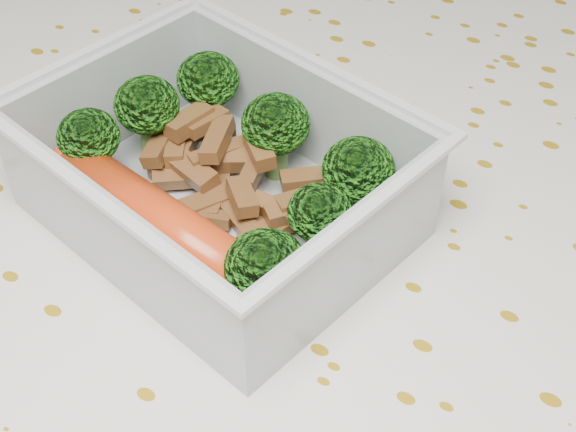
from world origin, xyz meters
The scene contains 6 objects.
dining_table centered at (0.00, 0.00, 0.67)m, with size 1.40×0.90×0.75m.
tablecloth centered at (0.00, 0.00, 0.72)m, with size 1.46×0.96×0.19m.
lunch_container centered at (-0.04, 0.01, 0.78)m, with size 0.21×0.18×0.07m.
broccoli_florets centered at (-0.04, 0.02, 0.79)m, with size 0.16×0.13×0.05m.
meat_pile centered at (-0.04, 0.03, 0.77)m, with size 0.11×0.07×0.03m.
sausage centered at (-0.05, -0.03, 0.78)m, with size 0.16×0.05×0.03m.
Camera 1 is at (0.15, -0.22, 1.05)m, focal length 50.00 mm.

